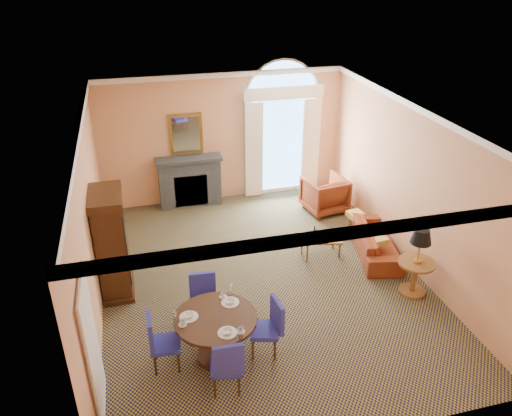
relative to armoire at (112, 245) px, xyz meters
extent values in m
plane|color=#141136|center=(2.72, -0.35, -0.97)|extent=(7.50, 7.50, 0.00)
cube|color=#E49E6D|center=(2.72, 3.40, 0.63)|extent=(6.00, 0.04, 3.20)
cube|color=#E49E6D|center=(-0.28, -0.35, 0.63)|extent=(0.04, 7.50, 3.20)
cube|color=#E49E6D|center=(5.72, -0.35, 0.63)|extent=(0.04, 7.50, 3.20)
cube|color=white|center=(2.72, -0.35, 2.23)|extent=(6.00, 7.50, 0.04)
cube|color=white|center=(2.72, -0.35, 2.17)|extent=(6.00, 7.50, 0.12)
cube|color=white|center=(-0.24, -2.75, 0.06)|extent=(0.08, 0.90, 2.06)
cube|color=#3F454A|center=(1.82, 3.20, -0.37)|extent=(1.50, 0.40, 1.20)
cube|color=#3F454A|center=(1.82, 3.17, 0.27)|extent=(1.60, 0.46, 0.08)
cube|color=gold|center=(1.82, 3.37, 0.83)|extent=(0.80, 0.04, 1.00)
cube|color=silver|center=(1.82, 3.35, 0.83)|extent=(0.64, 0.02, 0.84)
cube|color=white|center=(4.22, 3.38, 0.28)|extent=(1.90, 0.04, 2.50)
cube|color=#81B0D9|center=(4.22, 3.37, 0.28)|extent=(1.70, 0.02, 2.30)
cylinder|color=white|center=(4.22, 3.38, 1.53)|extent=(1.90, 0.04, 1.90)
cube|color=white|center=(3.47, 3.26, 0.28)|extent=(0.45, 0.06, 2.45)
cube|color=white|center=(4.97, 3.26, 0.28)|extent=(0.45, 0.06, 2.45)
cube|color=white|center=(4.22, 3.26, 1.68)|extent=(2.00, 0.08, 0.30)
cube|color=black|center=(0.00, 0.00, -0.04)|extent=(0.51, 0.93, 1.86)
cube|color=black|center=(0.00, 0.00, 0.97)|extent=(0.58, 1.02, 0.15)
cube|color=black|center=(0.00, 0.00, -0.92)|extent=(0.58, 1.02, 0.09)
cylinder|color=black|center=(1.48, -2.21, -0.20)|extent=(1.26, 1.26, 0.05)
cylinder|color=black|center=(1.48, -2.21, -0.60)|extent=(0.17, 0.17, 0.74)
cylinder|color=black|center=(1.48, -2.21, -0.94)|extent=(0.63, 0.63, 0.06)
cylinder|color=white|center=(1.77, -1.93, -0.17)|extent=(0.28, 0.28, 0.01)
imported|color=white|center=(1.77, -1.93, -0.14)|extent=(0.15, 0.15, 0.04)
imported|color=white|center=(1.69, -1.75, -0.13)|extent=(0.09, 0.09, 0.07)
cylinder|color=white|center=(1.10, -2.11, -0.17)|extent=(0.28, 0.28, 0.01)
imported|color=white|center=(1.10, -2.11, -0.14)|extent=(0.15, 0.15, 0.04)
imported|color=white|center=(0.99, -2.26, -0.13)|extent=(0.09, 0.09, 0.07)
cylinder|color=white|center=(1.59, -2.60, -0.17)|extent=(0.28, 0.28, 0.01)
imported|color=white|center=(1.59, -2.60, -0.14)|extent=(0.15, 0.15, 0.04)
imported|color=white|center=(1.78, -2.62, -0.13)|extent=(0.09, 0.09, 0.07)
cube|color=#262898|center=(1.44, -1.49, -0.53)|extent=(0.51, 0.51, 0.08)
cube|color=#262898|center=(1.43, -1.29, -0.25)|extent=(0.44, 0.09, 0.52)
cylinder|color=black|center=(1.58, -1.29, -0.77)|extent=(0.03, 0.03, 0.40)
cylinder|color=black|center=(1.24, -1.35, -0.77)|extent=(0.03, 0.03, 0.40)
cylinder|color=black|center=(1.64, -1.62, -0.77)|extent=(0.03, 0.03, 0.40)
cylinder|color=black|center=(1.30, -1.69, -0.77)|extent=(0.03, 0.03, 0.40)
cube|color=#262898|center=(1.50, -2.86, -0.53)|extent=(0.50, 0.50, 0.08)
cube|color=#262898|center=(1.51, -3.06, -0.25)|extent=(0.44, 0.08, 0.52)
cylinder|color=black|center=(1.31, -3.01, -0.77)|extent=(0.03, 0.03, 0.40)
cylinder|color=black|center=(1.64, -3.06, -0.77)|extent=(0.03, 0.03, 0.40)
cylinder|color=black|center=(1.36, -2.67, -0.77)|extent=(0.03, 0.03, 0.40)
cylinder|color=black|center=(1.70, -2.72, -0.77)|extent=(0.03, 0.03, 0.40)
cube|color=#262898|center=(2.22, -2.28, -0.53)|extent=(0.54, 0.54, 0.08)
cube|color=#262898|center=(2.42, -2.30, -0.25)|extent=(0.11, 0.44, 0.52)
cylinder|color=black|center=(2.34, -2.50, -0.77)|extent=(0.03, 0.03, 0.40)
cylinder|color=black|center=(2.44, -2.17, -0.77)|extent=(0.03, 0.03, 0.40)
cylinder|color=black|center=(2.01, -2.40, -0.77)|extent=(0.03, 0.03, 0.40)
cylinder|color=black|center=(2.11, -2.07, -0.77)|extent=(0.03, 0.03, 0.40)
cube|color=#262898|center=(0.71, -2.20, -0.53)|extent=(0.47, 0.47, 0.08)
cube|color=#262898|center=(0.51, -2.20, -0.25)|extent=(0.07, 0.44, 0.52)
cylinder|color=black|center=(0.56, -2.02, -0.77)|extent=(0.03, 0.03, 0.40)
cylinder|color=black|center=(0.53, -2.36, -0.77)|extent=(0.03, 0.03, 0.40)
cylinder|color=black|center=(0.90, -2.05, -0.77)|extent=(0.03, 0.03, 0.40)
cylinder|color=black|center=(0.87, -2.39, -0.77)|extent=(0.03, 0.03, 0.40)
imported|color=maroon|center=(5.27, -0.03, -0.69)|extent=(1.18, 2.07, 0.57)
imported|color=maroon|center=(4.93, 2.05, -0.54)|extent=(1.07, 1.09, 0.87)
cube|color=brown|center=(4.12, 0.17, -0.57)|extent=(0.93, 0.66, 0.05)
cylinder|color=brown|center=(3.76, 0.00, -0.78)|extent=(0.04, 0.04, 0.37)
cylinder|color=brown|center=(4.47, 0.00, -0.78)|extent=(0.04, 0.04, 0.37)
cylinder|color=brown|center=(3.76, 0.33, -0.78)|extent=(0.04, 0.04, 0.37)
cylinder|color=brown|center=(4.47, 0.33, -0.78)|extent=(0.04, 0.04, 0.37)
cylinder|color=brown|center=(5.32, -1.46, -0.32)|extent=(0.67, 0.67, 0.04)
cylinder|color=brown|center=(5.32, -1.46, -0.66)|extent=(0.09, 0.09, 0.63)
cylinder|color=brown|center=(5.32, -1.46, -0.95)|extent=(0.49, 0.49, 0.04)
camera|label=1|loc=(0.60, -8.06, 4.72)|focal=35.00mm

